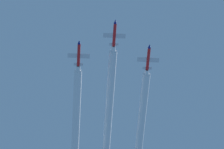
# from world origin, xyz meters

# --- Properties ---
(jet_lead) EXTENTS (7.28, 10.60, 2.55)m
(jet_lead) POSITION_xyz_m (0.37, 8.06, 206.56)
(jet_lead) COLOR red
(jet_left_wingman) EXTENTS (7.28, 10.60, 2.55)m
(jet_left_wingman) POSITION_xyz_m (-11.24, 0.06, 205.21)
(jet_left_wingman) COLOR red
(jet_right_wingman) EXTENTS (7.28, 10.60, 2.55)m
(jet_right_wingman) POSITION_xyz_m (11.64, 0.54, 204.93)
(jet_right_wingman) COLOR red
(smoke_trail_lead) EXTENTS (2.66, 54.63, 2.66)m
(smoke_trail_lead) POSITION_xyz_m (0.37, -24.13, 206.53)
(smoke_trail_lead) COLOR white
(smoke_trail_left_wingman) EXTENTS (2.66, 47.03, 2.66)m
(smoke_trail_left_wingman) POSITION_xyz_m (-11.24, -28.33, 205.18)
(smoke_trail_left_wingman) COLOR white
(smoke_trail_right_wingman) EXTENTS (2.66, 56.18, 2.66)m
(smoke_trail_right_wingman) POSITION_xyz_m (11.64, -32.42, 204.90)
(smoke_trail_right_wingman) COLOR white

